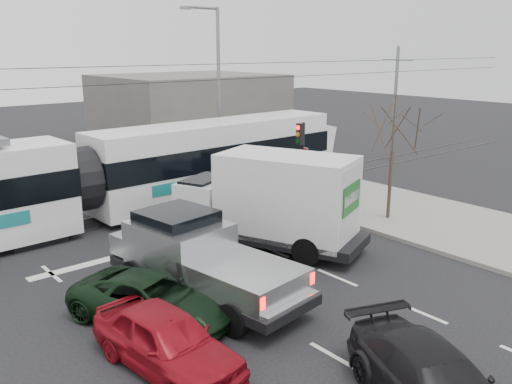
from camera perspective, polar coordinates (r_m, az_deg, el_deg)
ground at (r=16.08m, az=4.41°, el=-10.56°), size 120.00×120.00×0.00m
sidewalk_right at (r=22.86m, az=20.82°, el=-3.46°), size 6.00×60.00×0.15m
rails at (r=23.76m, az=-12.67°, el=-2.31°), size 60.00×1.60×0.03m
building_right at (r=41.11m, az=-7.08°, el=8.68°), size 12.00×10.00×5.00m
bare_tree at (r=22.17m, az=14.28°, el=6.40°), size 2.40×2.40×5.00m
traffic_signal at (r=24.05m, az=4.79°, el=4.91°), size 0.44×0.44×3.60m
street_lamp_near at (r=30.03m, az=-4.24°, el=11.48°), size 2.38×0.25×9.00m
catenary at (r=22.94m, az=-13.23°, el=6.96°), size 60.00×0.20×7.00m
tram at (r=22.12m, az=-18.24°, el=1.10°), size 26.32×3.57×5.36m
silver_pickup at (r=15.66m, az=-6.27°, el=-6.70°), size 3.05×6.67×2.34m
box_truck at (r=19.04m, az=1.63°, el=-1.02°), size 4.70×7.16×3.39m
navy_pickup at (r=23.58m, az=-0.48°, el=0.81°), size 3.41×5.86×2.33m
green_car at (r=14.48m, az=-10.81°, el=-11.08°), size 3.65×4.93×1.24m
red_car at (r=12.49m, az=-9.41°, el=-15.14°), size 2.07×4.22×1.39m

